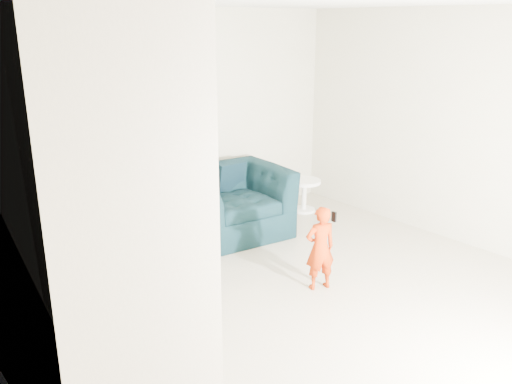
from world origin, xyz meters
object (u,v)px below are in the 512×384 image
at_px(toddler, 320,248).
at_px(staircase, 76,259).
at_px(side_table, 304,190).
at_px(armchair, 232,202).

distance_m(toddler, staircase, 2.40).
xyz_separation_m(toddler, side_table, (1.47, 1.75, -0.12)).
bearing_deg(staircase, armchair, 32.16).
height_order(toddler, staircase, staircase).
height_order(armchair, side_table, armchair).
xyz_separation_m(armchair, toddler, (-0.20, -1.70, 0.01)).
bearing_deg(toddler, staircase, 16.02).
bearing_deg(toddler, armchair, -77.91).
distance_m(toddler, side_table, 2.29).
bearing_deg(side_table, staircase, -156.68).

